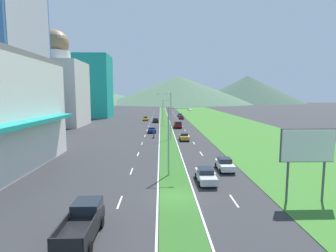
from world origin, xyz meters
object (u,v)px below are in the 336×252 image
(street_lamp_far, at_px, (164,110))
(car_7, at_px, (225,164))
(car_4, at_px, (206,175))
(car_5, at_px, (156,120))
(car_6, at_px, (180,115))
(pickup_truck_1, at_px, (178,124))
(street_lamp_mid, at_px, (169,113))
(street_lamp_near, at_px, (171,136))
(billboard_roadside, at_px, (308,149))
(car_0, at_px, (181,117))
(car_2, at_px, (152,130))
(motorcycle_rider, at_px, (154,135))
(car_3, at_px, (146,118))
(pickup_truck_0, at_px, (82,223))
(car_1, at_px, (184,137))

(street_lamp_far, height_order, car_7, street_lamp_far)
(car_4, relative_size, car_5, 1.02)
(car_6, height_order, pickup_truck_1, pickup_truck_1)
(street_lamp_mid, xyz_separation_m, car_5, (-3.55, 35.02, -4.90))
(street_lamp_near, relative_size, car_6, 1.74)
(street_lamp_near, relative_size, street_lamp_far, 1.01)
(billboard_roadside, distance_m, car_0, 80.76)
(street_lamp_near, distance_m, car_4, 5.88)
(street_lamp_near, height_order, street_lamp_mid, street_lamp_mid)
(car_4, relative_size, car_7, 1.13)
(car_7, bearing_deg, car_2, -163.15)
(street_lamp_mid, relative_size, car_4, 2.16)
(motorcycle_rider, bearing_deg, pickup_truck_1, -20.21)
(car_3, relative_size, car_6, 0.98)
(street_lamp_mid, relative_size, street_lamp_far, 1.23)
(street_lamp_far, bearing_deg, car_7, -81.95)
(car_5, height_order, pickup_truck_0, pickup_truck_0)
(motorcycle_rider, bearing_deg, street_lamp_mid, -117.93)
(billboard_roadside, height_order, car_2, billboard_roadside)
(car_3, height_order, car_7, car_3)
(car_3, bearing_deg, pickup_truck_1, -154.49)
(car_7, bearing_deg, car_3, -168.22)
(street_lamp_near, bearing_deg, car_1, 81.35)
(car_0, xyz_separation_m, car_1, (-3.18, -48.35, 0.03))
(car_2, height_order, pickup_truck_1, pickup_truck_1)
(street_lamp_mid, height_order, car_6, street_lamp_mid)
(street_lamp_near, height_order, billboard_roadside, street_lamp_near)
(car_3, bearing_deg, car_6, -40.67)
(street_lamp_near, bearing_deg, car_5, 92.80)
(street_lamp_mid, bearing_deg, car_0, 82.37)
(car_1, xyz_separation_m, car_7, (3.13, -22.17, 0.02))
(street_lamp_mid, distance_m, billboard_roadside, 35.39)
(car_2, relative_size, car_4, 1.01)
(car_3, relative_size, car_7, 1.13)
(car_2, height_order, car_7, car_7)
(car_0, relative_size, car_6, 0.86)
(car_7, bearing_deg, car_4, -35.27)
(street_lamp_far, bearing_deg, car_6, 77.13)
(car_3, relative_size, pickup_truck_1, 0.85)
(car_5, xyz_separation_m, pickup_truck_1, (6.71, -15.57, 0.20))
(pickup_truck_0, bearing_deg, car_3, 0.23)
(car_4, bearing_deg, car_1, 179.90)
(car_1, xyz_separation_m, car_4, (-0.05, -26.65, 0.02))
(billboard_roadside, relative_size, car_7, 1.62)
(car_6, bearing_deg, billboard_roadside, 2.72)
(car_1, distance_m, car_2, 13.59)
(street_lamp_far, height_order, car_4, street_lamp_far)
(street_lamp_mid, xyz_separation_m, pickup_truck_1, (3.16, 19.45, -4.69))
(street_lamp_mid, height_order, car_1, street_lamp_mid)
(car_0, distance_m, pickup_truck_0, 86.87)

